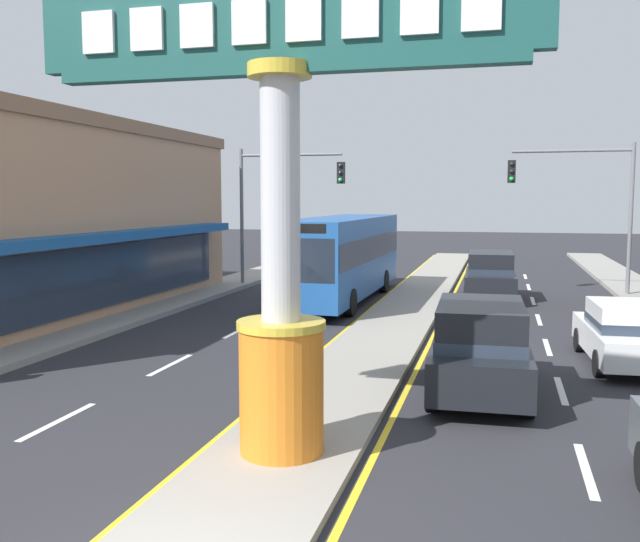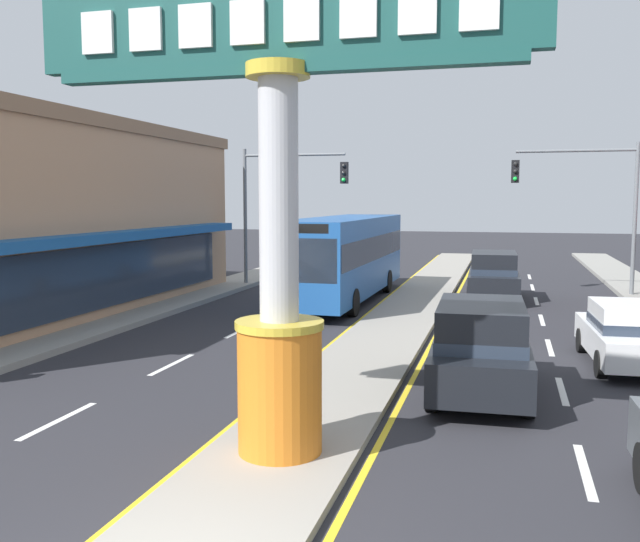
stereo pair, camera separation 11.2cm
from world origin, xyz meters
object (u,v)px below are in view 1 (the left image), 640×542
traffic_light_right_side (585,192)px  suv_far_left_oncoming (490,275)px  traffic_light_left_side (279,193)px  bus_mid_left_lane (342,253)px  sedan_near_right_lane (626,333)px  district_sign (280,215)px  suv_near_left_lane (480,347)px

traffic_light_right_side → suv_far_left_oncoming: 5.15m
traffic_light_left_side → bus_mid_left_lane: bearing=-41.3°
sedan_near_right_lane → traffic_light_right_side: bearing=88.7°
district_sign → traffic_light_left_side: (-6.39, 19.65, 0.51)m
district_sign → suv_near_left_lane: district_sign is taller
traffic_light_right_side → suv_far_left_oncoming: bearing=-154.0°
suv_near_left_lane → traffic_light_right_side: bearing=77.0°
suv_near_left_lane → bus_mid_left_lane: bus_mid_left_lane is taller
suv_far_left_oncoming → district_sign: bearing=-98.7°
sedan_near_right_lane → bus_mid_left_lane: size_ratio=0.39×
bus_mid_left_lane → suv_far_left_oncoming: size_ratio=2.42×
traffic_light_left_side → sedan_near_right_lane: traffic_light_left_side is taller
sedan_near_right_lane → suv_far_left_oncoming: size_ratio=0.94×
sedan_near_right_lane → bus_mid_left_lane: bearing=135.9°
traffic_light_left_side → suv_near_left_lane: traffic_light_left_side is taller
traffic_light_right_side → sedan_near_right_lane: bearing=-91.3°
traffic_light_left_side → sedan_near_right_lane: bearing=-43.3°
suv_far_left_oncoming → suv_near_left_lane: bearing=-90.0°
traffic_light_right_side → traffic_light_left_side: bearing=-178.3°
suv_near_left_lane → suv_far_left_oncoming: 13.82m
sedan_near_right_lane → suv_near_left_lane: suv_near_left_lane is taller
sedan_near_right_lane → suv_far_left_oncoming: (-3.30, 10.43, 0.20)m
suv_far_left_oncoming → traffic_light_right_side: bearing=26.0°
suv_far_left_oncoming → bus_mid_left_lane: bearing=-162.4°
traffic_light_left_side → bus_mid_left_lane: (3.58, -3.15, -2.38)m
district_sign → suv_far_left_oncoming: district_sign is taller
suv_far_left_oncoming → sedan_near_right_lane: bearing=-72.4°
traffic_light_right_side → bus_mid_left_lane: 10.14m
district_sign → sedan_near_right_lane: bearing=52.1°
bus_mid_left_lane → district_sign: bearing=-80.3°
sedan_near_right_lane → suv_near_left_lane: (-3.30, -3.39, 0.20)m
sedan_near_right_lane → suv_far_left_oncoming: bearing=107.6°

